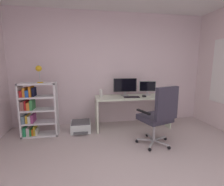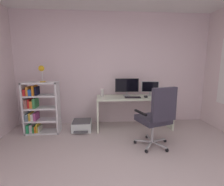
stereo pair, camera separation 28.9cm
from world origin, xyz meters
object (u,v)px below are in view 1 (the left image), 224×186
at_px(bookshelf, 35,110).
at_px(computer_mouse, 144,96).
at_px(monitor_secondary, 147,87).
at_px(printer, 81,126).
at_px(office_chair, 159,114).
at_px(desk_lamp, 39,70).
at_px(monitor_main, 125,86).
at_px(keyboard, 132,97).
at_px(desktop_speaker, 101,93).
at_px(desk, 132,104).

bearing_deg(bookshelf, computer_mouse, 0.67).
xyz_separation_m(monitor_secondary, printer, (-1.57, -0.18, -0.81)).
xyz_separation_m(office_chair, bookshelf, (-2.25, 0.85, -0.06)).
relative_size(office_chair, desk_lamp, 3.23).
xyz_separation_m(monitor_main, computer_mouse, (0.39, -0.22, -0.22)).
xyz_separation_m(monitor_main, keyboard, (0.09, -0.24, -0.22)).
distance_m(monitor_secondary, office_chair, 1.16).
distance_m(monitor_secondary, desktop_speaker, 1.12).
bearing_deg(desk_lamp, office_chair, -21.70).
xyz_separation_m(monitor_main, bookshelf, (-1.91, -0.24, -0.42)).
xyz_separation_m(monitor_secondary, desktop_speaker, (-1.11, -0.05, -0.10)).
height_order(keyboard, printer, keyboard).
xyz_separation_m(computer_mouse, desktop_speaker, (-0.96, 0.17, 0.07)).
bearing_deg(monitor_secondary, monitor_main, -179.99).
distance_m(keyboard, office_chair, 0.90).
xyz_separation_m(desktop_speaker, printer, (-0.46, -0.13, -0.70)).
height_order(keyboard, desk_lamp, desk_lamp).
bearing_deg(keyboard, computer_mouse, 6.93).
distance_m(monitor_secondary, computer_mouse, 0.32).
distance_m(computer_mouse, printer, 1.55).
relative_size(bookshelf, desk_lamp, 3.22).
height_order(monitor_secondary, printer, monitor_secondary).
relative_size(desk, computer_mouse, 16.82).
height_order(keyboard, bookshelf, bookshelf).
bearing_deg(computer_mouse, keyboard, -175.35).
relative_size(office_chair, bookshelf, 1.00).
xyz_separation_m(desk, office_chair, (0.18, -0.99, 0.05)).
bearing_deg(desktop_speaker, computer_mouse, -10.08).
bearing_deg(printer, desk_lamp, -175.06).
bearing_deg(printer, desk, 3.80).
bearing_deg(monitor_secondary, desktop_speaker, -177.55).
distance_m(office_chair, bookshelf, 2.40).
bearing_deg(desk, desktop_speaker, 175.83).
bearing_deg(keyboard, bookshelf, -176.26).
bearing_deg(desktop_speaker, monitor_secondary, 2.45).
relative_size(desk, monitor_main, 3.13).
xyz_separation_m(keyboard, office_chair, (0.24, -0.86, -0.14)).
height_order(computer_mouse, printer, computer_mouse).
bearing_deg(desk, computer_mouse, -26.43).
relative_size(desktop_speaker, desk_lamp, 0.50).
bearing_deg(office_chair, desktop_speaker, 130.85).
xyz_separation_m(desk, desk_lamp, (-1.94, -0.14, 0.78)).
height_order(computer_mouse, bookshelf, bookshelf).
xyz_separation_m(desk, desktop_speaker, (-0.72, 0.05, 0.26)).
height_order(computer_mouse, desktop_speaker, desktop_speaker).
xyz_separation_m(monitor_secondary, computer_mouse, (-0.16, -0.22, -0.17)).
bearing_deg(computer_mouse, bookshelf, -178.14).
relative_size(keyboard, desk_lamp, 1.01).
bearing_deg(desktop_speaker, desk, -4.17).
height_order(computer_mouse, desk_lamp, desk_lamp).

